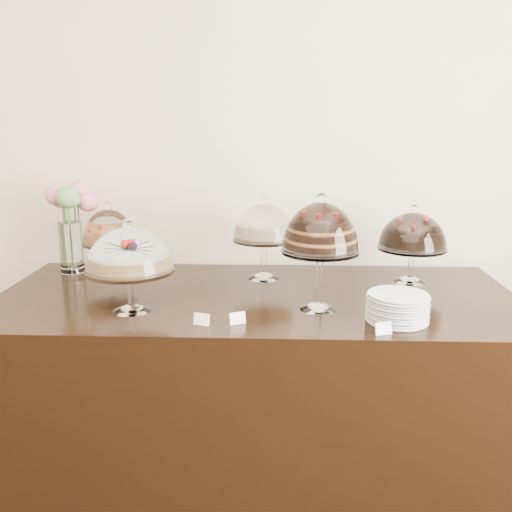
{
  "coord_description": "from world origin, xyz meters",
  "views": [
    {
      "loc": [
        0.36,
        0.13,
        1.63
      ],
      "look_at": [
        0.27,
        2.4,
        1.08
      ],
      "focal_mm": 40.0,
      "sensor_mm": 36.0,
      "label": 1
    }
  ],
  "objects_px": {
    "cake_stand_sugar_sponge": "(129,254)",
    "cake_stand_dark_choco": "(413,234)",
    "display_counter": "(256,391)",
    "flower_vase": "(70,217)",
    "cake_stand_choco_layer": "(321,232)",
    "plate_stack": "(397,308)",
    "cake_stand_fruit_tart": "(109,231)",
    "cake_stand_cheesecake": "(264,226)"
  },
  "relations": [
    {
      "from": "cake_stand_sugar_sponge",
      "to": "cake_stand_dark_choco",
      "type": "bearing_deg",
      "value": 21.16
    },
    {
      "from": "display_counter",
      "to": "flower_vase",
      "type": "xyz_separation_m",
      "value": [
        -0.91,
        0.34,
        0.72
      ]
    },
    {
      "from": "cake_stand_choco_layer",
      "to": "plate_stack",
      "type": "bearing_deg",
      "value": -24.68
    },
    {
      "from": "display_counter",
      "to": "flower_vase",
      "type": "distance_m",
      "value": 1.21
    },
    {
      "from": "cake_stand_sugar_sponge",
      "to": "cake_stand_fruit_tart",
      "type": "height_order",
      "value": "cake_stand_sugar_sponge"
    },
    {
      "from": "cake_stand_choco_layer",
      "to": "flower_vase",
      "type": "bearing_deg",
      "value": 155.89
    },
    {
      "from": "cake_stand_fruit_tart",
      "to": "cake_stand_choco_layer",
      "type": "bearing_deg",
      "value": -25.94
    },
    {
      "from": "cake_stand_fruit_tart",
      "to": "cake_stand_sugar_sponge",
      "type": "bearing_deg",
      "value": -65.79
    },
    {
      "from": "cake_stand_fruit_tart",
      "to": "plate_stack",
      "type": "height_order",
      "value": "cake_stand_fruit_tart"
    },
    {
      "from": "display_counter",
      "to": "cake_stand_dark_choco",
      "type": "height_order",
      "value": "cake_stand_dark_choco"
    },
    {
      "from": "cake_stand_cheesecake",
      "to": "plate_stack",
      "type": "distance_m",
      "value": 0.78
    },
    {
      "from": "display_counter",
      "to": "plate_stack",
      "type": "height_order",
      "value": "plate_stack"
    },
    {
      "from": "cake_stand_choco_layer",
      "to": "flower_vase",
      "type": "relative_size",
      "value": 1.05
    },
    {
      "from": "flower_vase",
      "to": "cake_stand_sugar_sponge",
      "type": "bearing_deg",
      "value": -52.88
    },
    {
      "from": "cake_stand_cheesecake",
      "to": "flower_vase",
      "type": "relative_size",
      "value": 0.89
    },
    {
      "from": "display_counter",
      "to": "cake_stand_choco_layer",
      "type": "height_order",
      "value": "cake_stand_choco_layer"
    },
    {
      "from": "display_counter",
      "to": "cake_stand_fruit_tart",
      "type": "bearing_deg",
      "value": 158.06
    },
    {
      "from": "cake_stand_cheesecake",
      "to": "cake_stand_dark_choco",
      "type": "bearing_deg",
      "value": -2.88
    },
    {
      "from": "cake_stand_choco_layer",
      "to": "plate_stack",
      "type": "distance_m",
      "value": 0.4
    },
    {
      "from": "cake_stand_choco_layer",
      "to": "display_counter",
      "type": "bearing_deg",
      "value": 144.15
    },
    {
      "from": "cake_stand_dark_choco",
      "to": "cake_stand_sugar_sponge",
      "type": "bearing_deg",
      "value": -158.84
    },
    {
      "from": "flower_vase",
      "to": "plate_stack",
      "type": "distance_m",
      "value": 1.59
    },
    {
      "from": "cake_stand_sugar_sponge",
      "to": "cake_stand_fruit_tart",
      "type": "xyz_separation_m",
      "value": [
        -0.23,
        0.52,
        -0.01
      ]
    },
    {
      "from": "cake_stand_fruit_tart",
      "to": "plate_stack",
      "type": "distance_m",
      "value": 1.38
    },
    {
      "from": "cake_stand_cheesecake",
      "to": "flower_vase",
      "type": "xyz_separation_m",
      "value": [
        -0.93,
        0.08,
        0.02
      ]
    },
    {
      "from": "cake_stand_cheesecake",
      "to": "flower_vase",
      "type": "bearing_deg",
      "value": 175.11
    },
    {
      "from": "cake_stand_fruit_tart",
      "to": "flower_vase",
      "type": "distance_m",
      "value": 0.21
    },
    {
      "from": "cake_stand_cheesecake",
      "to": "cake_stand_choco_layer",
      "type": "bearing_deg",
      "value": -62.55
    },
    {
      "from": "flower_vase",
      "to": "plate_stack",
      "type": "height_order",
      "value": "flower_vase"
    },
    {
      "from": "cake_stand_choco_layer",
      "to": "cake_stand_cheesecake",
      "type": "xyz_separation_m",
      "value": [
        -0.23,
        0.44,
        -0.06
      ]
    },
    {
      "from": "cake_stand_cheesecake",
      "to": "flower_vase",
      "type": "distance_m",
      "value": 0.93
    },
    {
      "from": "cake_stand_dark_choco",
      "to": "cake_stand_fruit_tart",
      "type": "distance_m",
      "value": 1.41
    },
    {
      "from": "cake_stand_dark_choco",
      "to": "plate_stack",
      "type": "xyz_separation_m",
      "value": [
        -0.16,
        -0.53,
        -0.17
      ]
    },
    {
      "from": "cake_stand_sugar_sponge",
      "to": "cake_stand_choco_layer",
      "type": "distance_m",
      "value": 0.73
    },
    {
      "from": "cake_stand_dark_choco",
      "to": "cake_stand_fruit_tart",
      "type": "relative_size",
      "value": 1.01
    },
    {
      "from": "cake_stand_sugar_sponge",
      "to": "flower_vase",
      "type": "xyz_separation_m",
      "value": [
        -0.43,
        0.57,
        0.04
      ]
    },
    {
      "from": "cake_stand_cheesecake",
      "to": "cake_stand_fruit_tart",
      "type": "height_order",
      "value": "cake_stand_cheesecake"
    },
    {
      "from": "display_counter",
      "to": "plate_stack",
      "type": "xyz_separation_m",
      "value": [
        0.53,
        -0.31,
        0.5
      ]
    },
    {
      "from": "plate_stack",
      "to": "cake_stand_dark_choco",
      "type": "bearing_deg",
      "value": 72.85
    },
    {
      "from": "display_counter",
      "to": "cake_stand_sugar_sponge",
      "type": "bearing_deg",
      "value": -154.16
    },
    {
      "from": "display_counter",
      "to": "plate_stack",
      "type": "distance_m",
      "value": 0.79
    },
    {
      "from": "cake_stand_cheesecake",
      "to": "flower_vase",
      "type": "height_order",
      "value": "flower_vase"
    }
  ]
}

